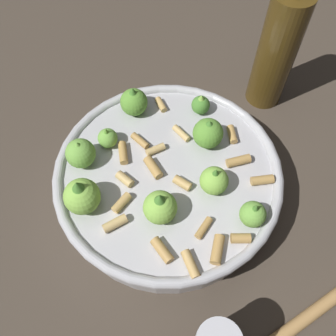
{
  "coord_description": "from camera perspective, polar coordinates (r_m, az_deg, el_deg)",
  "views": [
    {
      "loc": [
        -0.12,
        -0.22,
        0.48
      ],
      "look_at": [
        0.0,
        0.0,
        0.07
      ],
      "focal_mm": 39.8,
      "sensor_mm": 36.0,
      "label": 1
    }
  ],
  "objects": [
    {
      "name": "olive_oil_bottle",
      "position": [
        0.59,
        16.44,
        17.09
      ],
      "size": [
        0.06,
        0.06,
        0.24
      ],
      "color": "#4C3814",
      "rests_on": "ground"
    },
    {
      "name": "ground_plane",
      "position": [
        0.54,
        0.0,
        -3.51
      ],
      "size": [
        2.4,
        2.4,
        0.0
      ],
      "primitive_type": "plane",
      "color": "#42382D"
    },
    {
      "name": "wooden_spoon",
      "position": [
        0.52,
        22.22,
        -19.2
      ],
      "size": [
        0.22,
        0.04,
        0.02
      ],
      "color": "#B2844C",
      "rests_on": "ground"
    },
    {
      "name": "cooking_pan",
      "position": [
        0.51,
        -0.19,
        -1.61
      ],
      "size": [
        0.3,
        0.3,
        0.11
      ],
      "color": "#B7B7BC",
      "rests_on": "ground"
    }
  ]
}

